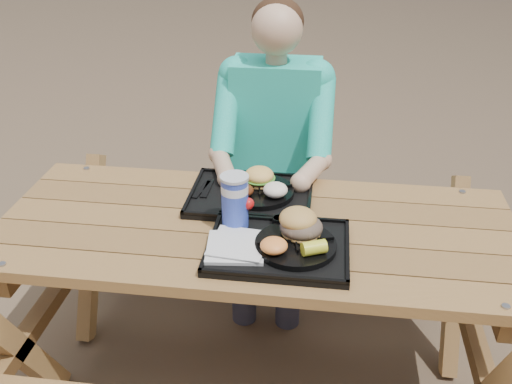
# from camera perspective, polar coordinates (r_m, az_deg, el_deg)

# --- Properties ---
(ground) EXTENTS (60.00, 60.00, 0.00)m
(ground) POSITION_cam_1_polar(r_m,az_deg,el_deg) (2.46, 0.00, -18.28)
(ground) COLOR #999999
(ground) RESTS_ON ground
(picnic_table) EXTENTS (1.80, 1.49, 0.75)m
(picnic_table) POSITION_cam_1_polar(r_m,az_deg,el_deg) (2.20, 0.00, -11.62)
(picnic_table) COLOR #999999
(picnic_table) RESTS_ON ground
(tray_near) EXTENTS (0.45, 0.35, 0.02)m
(tray_near) POSITION_cam_1_polar(r_m,az_deg,el_deg) (1.84, 2.25, -5.62)
(tray_near) COLOR black
(tray_near) RESTS_ON picnic_table
(tray_far) EXTENTS (0.45, 0.35, 0.02)m
(tray_far) POSITION_cam_1_polar(r_m,az_deg,el_deg) (2.12, -0.52, -0.49)
(tray_far) COLOR black
(tray_far) RESTS_ON picnic_table
(plate_near) EXTENTS (0.26, 0.26, 0.02)m
(plate_near) POSITION_cam_1_polar(r_m,az_deg,el_deg) (1.82, 3.98, -5.31)
(plate_near) COLOR black
(plate_near) RESTS_ON tray_near
(plate_far) EXTENTS (0.26, 0.26, 0.02)m
(plate_far) POSITION_cam_1_polar(r_m,az_deg,el_deg) (2.12, 0.32, 0.06)
(plate_far) COLOR black
(plate_far) RESTS_ON tray_far
(napkin_stack) EXTENTS (0.20, 0.20, 0.02)m
(napkin_stack) POSITION_cam_1_polar(r_m,az_deg,el_deg) (1.81, -2.07, -5.43)
(napkin_stack) COLOR silver
(napkin_stack) RESTS_ON tray_near
(soda_cup) EXTENTS (0.09, 0.09, 0.18)m
(soda_cup) POSITION_cam_1_polar(r_m,az_deg,el_deg) (1.89, -2.13, -1.08)
(soda_cup) COLOR #1732B2
(soda_cup) RESTS_ON tray_near
(condiment_bbq) EXTENTS (0.05, 0.05, 0.03)m
(condiment_bbq) POSITION_cam_1_polar(r_m,az_deg,el_deg) (1.93, 2.30, -2.91)
(condiment_bbq) COLOR black
(condiment_bbq) RESTS_ON tray_near
(condiment_mustard) EXTENTS (0.05, 0.05, 0.03)m
(condiment_mustard) POSITION_cam_1_polar(r_m,az_deg,el_deg) (1.92, 4.47, -3.15)
(condiment_mustard) COLOR yellow
(condiment_mustard) RESTS_ON tray_near
(sandwich) EXTENTS (0.13, 0.13, 0.13)m
(sandwich) POSITION_cam_1_polar(r_m,az_deg,el_deg) (1.82, 4.60, -2.45)
(sandwich) COLOR #C89146
(sandwich) RESTS_ON plate_near
(mac_cheese) EXTENTS (0.09, 0.09, 0.04)m
(mac_cheese) POSITION_cam_1_polar(r_m,az_deg,el_deg) (1.76, 1.80, -5.37)
(mac_cheese) COLOR #FF9A43
(mac_cheese) RESTS_ON plate_near
(corn_cob) EXTENTS (0.10, 0.10, 0.04)m
(corn_cob) POSITION_cam_1_polar(r_m,az_deg,el_deg) (1.76, 5.82, -5.56)
(corn_cob) COLOR yellow
(corn_cob) RESTS_ON plate_near
(cutlery_far) EXTENTS (0.03, 0.14, 0.01)m
(cutlery_far) POSITION_cam_1_polar(r_m,az_deg,el_deg) (2.16, -4.90, 0.36)
(cutlery_far) COLOR black
(cutlery_far) RESTS_ON tray_far
(burger) EXTENTS (0.11, 0.11, 0.10)m
(burger) POSITION_cam_1_polar(r_m,az_deg,el_deg) (2.13, 0.34, 2.04)
(burger) COLOR #F4B756
(burger) RESTS_ON plate_far
(baked_beans) EXTENTS (0.08, 0.08, 0.04)m
(baked_beans) POSITION_cam_1_polar(r_m,az_deg,el_deg) (2.07, -1.39, 0.17)
(baked_beans) COLOR #542410
(baked_beans) RESTS_ON plate_far
(potato_salad) EXTENTS (0.09, 0.09, 0.05)m
(potato_salad) POSITION_cam_1_polar(r_m,az_deg,el_deg) (2.06, 1.95, 0.22)
(potato_salad) COLOR white
(potato_salad) RESTS_ON plate_far
(diner) EXTENTS (0.48, 0.84, 1.28)m
(diner) POSITION_cam_1_polar(r_m,az_deg,el_deg) (2.60, 1.87, 2.40)
(diner) COLOR teal
(diner) RESTS_ON ground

